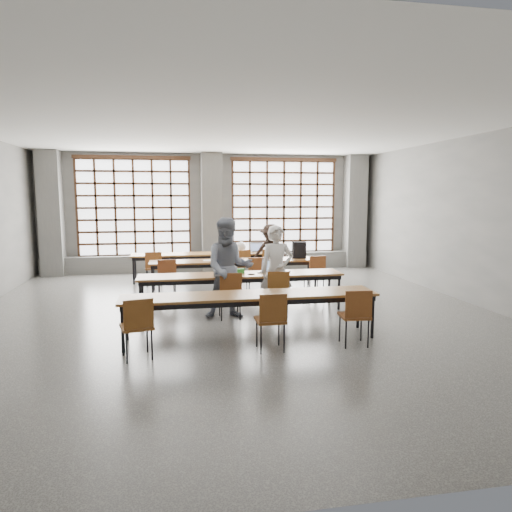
{
  "coord_description": "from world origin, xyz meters",
  "views": [
    {
      "loc": [
        -1.13,
        -8.4,
        2.26
      ],
      "look_at": [
        0.47,
        0.4,
        1.07
      ],
      "focal_mm": 32.0,
      "sensor_mm": 36.0,
      "label": 1
    }
  ],
  "objects": [
    {
      "name": "sill_ledge",
      "position": [
        0.0,
        5.3,
        0.25
      ],
      "size": [
        9.8,
        0.35,
        0.5
      ],
      "primitive_type": "cube",
      "color": "#575755",
      "rests_on": "floor"
    },
    {
      "name": "desk_row_a",
      "position": [
        -0.24,
        3.72,
        0.66
      ],
      "size": [
        4.0,
        0.7,
        0.73
      ],
      "color": "brown",
      "rests_on": "floor"
    },
    {
      "name": "phone",
      "position": [
        0.34,
        0.24,
        0.74
      ],
      "size": [
        0.13,
        0.06,
        0.01
      ],
      "primitive_type": "cube",
      "rotation": [
        0.0,
        0.0,
        -0.03
      ],
      "color": "black",
      "rests_on": "desk_row_c"
    },
    {
      "name": "chair_mid_right",
      "position": [
        2.1,
        1.66,
        0.54
      ],
      "size": [
        0.46,
        0.47,
        0.88
      ],
      "color": "brown",
      "rests_on": "floor"
    },
    {
      "name": "wall_right",
      "position": [
        5.0,
        0.0,
        1.75
      ],
      "size": [
        0.0,
        11.0,
        11.0
      ],
      "primitive_type": "plane",
      "rotation": [
        1.57,
        0.0,
        -1.57
      ],
      "color": "#595957",
      "rests_on": "floor"
    },
    {
      "name": "column_mid",
      "position": [
        0.0,
        5.22,
        1.75
      ],
      "size": [
        0.6,
        0.55,
        3.5
      ],
      "primitive_type": "cube",
      "color": "#575755",
      "rests_on": "floor"
    },
    {
      "name": "chair_front_left",
      "position": [
        -0.14,
        -0.29,
        0.54
      ],
      "size": [
        0.42,
        0.43,
        0.88
      ],
      "color": "brown",
      "rests_on": "floor"
    },
    {
      "name": "student_female",
      "position": [
        -0.14,
        -0.16,
        0.93
      ],
      "size": [
        0.92,
        0.73,
        1.86
      ],
      "primitive_type": "imported",
      "rotation": [
        0.0,
        0.0,
        -0.03
      ],
      "color": "#162544",
      "rests_on": "floor"
    },
    {
      "name": "chair_back_left",
      "position": [
        -1.64,
        3.09,
        0.54
      ],
      "size": [
        0.43,
        0.43,
        0.88
      ],
      "color": "brown",
      "rests_on": "floor"
    },
    {
      "name": "chair_back_right",
      "position": [
        1.34,
        3.09,
        0.54
      ],
      "size": [
        0.53,
        0.53,
        0.88
      ],
      "color": "brown",
      "rests_on": "floor"
    },
    {
      "name": "mouse",
      "position": [
        1.11,
        0.32,
        0.75
      ],
      "size": [
        0.11,
        0.09,
        0.04
      ],
      "primitive_type": "ellipsoid",
      "rotation": [
        0.0,
        0.0,
        -0.3
      ],
      "color": "white",
      "rests_on": "desk_row_c"
    },
    {
      "name": "student_male",
      "position": [
        0.76,
        -0.16,
        0.85
      ],
      "size": [
        0.63,
        0.41,
        1.71
      ],
      "primitive_type": "imported",
      "rotation": [
        0.0,
        0.0,
        -0.0
      ],
      "color": "silver",
      "rests_on": "floor"
    },
    {
      "name": "chair_near_left",
      "position": [
        -1.65,
        -2.13,
        0.54
      ],
      "size": [
        0.51,
        0.51,
        0.88
      ],
      "color": "brown",
      "rests_on": "floor"
    },
    {
      "name": "chair_mid_left",
      "position": [
        -1.3,
        1.66,
        0.54
      ],
      "size": [
        0.45,
        0.46,
        0.88
      ],
      "color": "brown",
      "rests_on": "floor"
    },
    {
      "name": "wall_front",
      "position": [
        0.0,
        -5.5,
        1.75
      ],
      "size": [
        10.0,
        0.0,
        10.0
      ],
      "primitive_type": "plane",
      "rotation": [
        -1.57,
        0.0,
        0.0
      ],
      "color": "#595957",
      "rests_on": "floor"
    },
    {
      "name": "green_box",
      "position": [
        0.11,
        0.42,
        0.78
      ],
      "size": [
        0.25,
        0.09,
        0.09
      ],
      "primitive_type": "cube",
      "rotation": [
        0.0,
        0.0,
        -0.02
      ],
      "color": "#297C28",
      "rests_on": "desk_row_c"
    },
    {
      "name": "ceiling",
      "position": [
        0.0,
        0.0,
        3.5
      ],
      "size": [
        11.0,
        11.0,
        0.0
      ],
      "primitive_type": "plane",
      "rotation": [
        3.14,
        0.0,
        0.0
      ],
      "color": "silver",
      "rests_on": "floor"
    },
    {
      "name": "desk_row_d",
      "position": [
        0.03,
        -1.5,
        0.66
      ],
      "size": [
        4.0,
        0.7,
        0.73
      ],
      "color": "brown",
      "rests_on": "floor"
    },
    {
      "name": "floor",
      "position": [
        0.0,
        0.0,
        0.0
      ],
      "size": [
        11.0,
        11.0,
        0.0
      ],
      "primitive_type": "plane",
      "color": "#474745",
      "rests_on": "ground"
    },
    {
      "name": "window_right",
      "position": [
        2.25,
        5.42,
        1.9
      ],
      "size": [
        3.32,
        0.12,
        3.0
      ],
      "color": "white",
      "rests_on": "wall_back"
    },
    {
      "name": "chair_mid_centre",
      "position": [
        0.69,
        1.66,
        0.54
      ],
      "size": [
        0.42,
        0.43,
        0.88
      ],
      "color": "brown",
      "rests_on": "floor"
    },
    {
      "name": "chair_near_right",
      "position": [
        1.53,
        -2.13,
        0.54
      ],
      "size": [
        0.46,
        0.46,
        0.88
      ],
      "color": "maroon",
      "rests_on": "floor"
    },
    {
      "name": "desk_row_b",
      "position": [
        0.29,
        2.29,
        0.66
      ],
      "size": [
        4.0,
        0.7,
        0.73
      ],
      "color": "brown",
      "rests_on": "floor"
    },
    {
      "name": "paper_sheet_a",
      "position": [
        -0.31,
        2.34,
        0.73
      ],
      "size": [
        0.3,
        0.22,
        0.0
      ],
      "primitive_type": "cube",
      "rotation": [
        0.0,
        0.0,
        0.03
      ],
      "color": "white",
      "rests_on": "desk_row_b"
    },
    {
      "name": "chair_near_mid",
      "position": [
        0.23,
        -2.13,
        0.54
      ],
      "size": [
        0.42,
        0.43,
        0.88
      ],
      "color": "brown",
      "rests_on": "floor"
    },
    {
      "name": "desk_row_c",
      "position": [
        0.16,
        0.34,
        0.66
      ],
      "size": [
        4.0,
        0.7,
        0.73
      ],
      "color": "brown",
      "rests_on": "floor"
    },
    {
      "name": "chair_back_mid",
      "position": [
        0.58,
        3.09,
        0.54
      ],
      "size": [
        0.5,
        0.5,
        0.88
      ],
      "color": "brown",
      "rests_on": "floor"
    },
    {
      "name": "red_pouch",
      "position": [
        -1.67,
        -2.05,
        0.5
      ],
      "size": [
        0.21,
        0.14,
        0.06
      ],
      "primitive_type": "cube",
      "rotation": [
        0.0,
        0.0,
        -0.31
      ],
      "color": "#A6142A",
      "rests_on": "chair_near_left"
    },
    {
      "name": "laptop_back",
      "position": [
        1.11,
        3.83,
        0.79
      ],
      "size": [
        0.36,
        0.3,
        0.26
      ],
      "color": "#BBBBC0",
      "rests_on": "desk_row_a"
    },
    {
      "name": "student_back",
      "position": [
        1.36,
        3.22,
        0.76
      ],
      "size": [
        1.1,
        0.82,
        1.52
      ],
      "primitive_type": "imported",
      "rotation": [
        0.0,
        0.0,
        -0.29
      ],
      "color": "black",
      "rests_on": "floor"
    },
    {
      "name": "column_right",
      "position": [
        4.5,
        5.22,
        1.75
      ],
      "size": [
        0.6,
        0.55,
        3.5
      ],
      "primitive_type": "cube",
      "color": "#575755",
      "rests_on": "floor"
    },
    {
      "name": "plastic_bag",
      "position": [
        0.66,
        3.77,
        0.87
      ],
      "size": [
        0.32,
        0.29,
        0.29
      ],
      "primitive_type": "ellipsoid",
      "rotation": [
        0.0,
        0.0,
        -0.36
      ],
      "color": "white",
      "rests_on": "desk_row_a"
    },
    {
      "name": "wall_back",
      "position": [
        0.0,
        5.5,
        1.75
      ],
      "size": [
        10.0,
        0.0,
        10.0
      ],
      "primitive_type": "plane",
      "rotation": [
        1.57,
        0.0,
        0.0
      ],
      "color": "#595957",
      "rests_on": "floor"
    },
    {
      "name": "paper_sheet_b",
      "position": [
        -0.01,
        2.24,
        0.73
      ],
      "size": [
        0.36,
        0.32,
        0.0
      ],
      "primitive_type": "cube",
      "rotation": [
        0.0,
        0.0,
        -0.48
      ],
      "color": "silver",
      "rests_on": "desk_row_b"
    },
    {
      "name": "chair_front_right",
      "position": [
        0.75,
        -0.29,
        0.54
      ],
      "size": [
        0.46,
        0.47,
        0.88
      ],
      "color": "brown",
      "rests_on": "floor"
    },
    {
      "name": "backpack",
      "position": [
        1.89,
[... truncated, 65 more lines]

